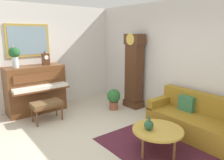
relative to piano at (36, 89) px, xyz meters
name	(u,v)px	position (x,y,z in m)	size (l,w,h in m)	color
ground_plane	(87,145)	(2.23, 0.17, -0.67)	(6.40, 6.00, 0.10)	beige
wall_left	(35,57)	(-0.37, 0.16, 0.79)	(0.13, 4.90, 2.80)	silver
wall_back	(170,60)	(2.23, 2.57, 0.78)	(5.30, 0.13, 2.80)	silver
area_rug	(158,149)	(3.22, 1.08, -0.61)	(2.10, 1.50, 0.01)	#4C1E2D
piano	(36,89)	(0.00, 0.00, 0.00)	(0.87, 1.44, 1.22)	brown
piano_bench	(47,105)	(0.79, -0.03, -0.21)	(0.42, 0.70, 0.48)	brown
grandfather_clock	(134,73)	(1.29, 2.27, 0.35)	(0.52, 0.34, 2.03)	#4C2B19
couch	(196,121)	(3.32, 2.09, -0.30)	(1.90, 0.80, 0.84)	olive
coffee_table	(158,130)	(3.25, 0.99, -0.22)	(0.88, 0.88, 0.43)	gold
mantel_clock	(46,58)	(0.00, 0.32, 0.78)	(0.13, 0.18, 0.38)	#4C2B19
flower_vase	(15,55)	(0.00, -0.44, 0.92)	(0.26, 0.26, 0.58)	silver
green_jug	(149,125)	(3.17, 0.85, -0.10)	(0.17, 0.17, 0.24)	#234C33
potted_plant	(114,98)	(1.13, 1.70, -0.30)	(0.36, 0.36, 0.56)	#935138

